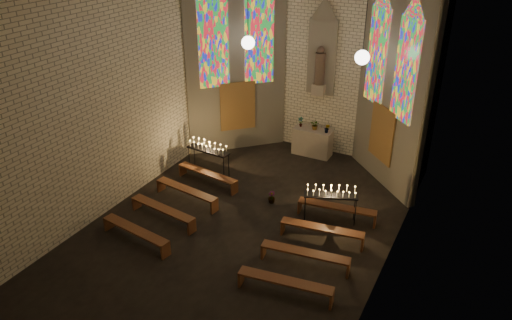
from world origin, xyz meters
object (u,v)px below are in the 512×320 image
at_px(altar, 312,142).
at_px(votive_stand_left, 208,148).
at_px(aisle_flower_pot, 272,197).
at_px(votive_stand_right, 331,193).

bearing_deg(altar, votive_stand_left, -130.22).
xyz_separation_m(aisle_flower_pot, votive_stand_right, (1.93, -0.15, 0.76)).
height_order(aisle_flower_pot, votive_stand_left, votive_stand_left).
bearing_deg(votive_stand_left, votive_stand_right, -5.92).
distance_m(votive_stand_left, votive_stand_right, 4.70).
bearing_deg(altar, aisle_flower_pot, -87.70).
bearing_deg(votive_stand_right, aisle_flower_pot, 153.57).
relative_size(altar, votive_stand_right, 0.91).
height_order(altar, votive_stand_right, votive_stand_right).
xyz_separation_m(altar, votive_stand_right, (2.08, -3.85, 0.45)).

